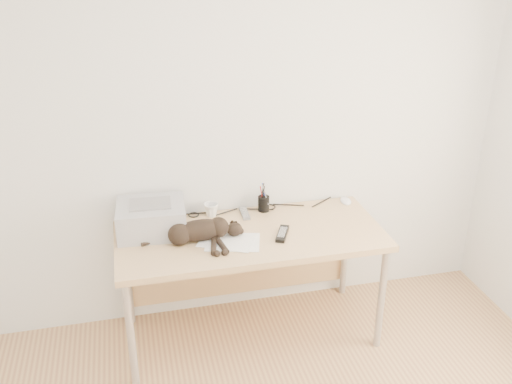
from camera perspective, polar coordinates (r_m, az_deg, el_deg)
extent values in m
plane|color=white|center=(3.53, -1.92, 6.63)|extent=(3.50, 0.00, 3.50)
cube|color=tan|center=(3.44, -0.57, -4.44)|extent=(1.60, 0.70, 0.04)
cylinder|color=#B0B0B3|center=(3.33, -12.41, -13.84)|extent=(0.04, 0.04, 0.70)
cylinder|color=#B0B0B3|center=(3.61, 12.43, -10.39)|extent=(0.04, 0.04, 0.70)
cylinder|color=#B0B0B3|center=(3.82, -12.73, -8.33)|extent=(0.04, 0.04, 0.70)
cylinder|color=#B0B0B3|center=(4.07, 8.89, -5.77)|extent=(0.04, 0.04, 0.70)
cube|color=tan|center=(3.87, -1.64, -6.28)|extent=(1.48, 0.02, 0.60)
cube|color=#A7A6AB|center=(3.46, -10.42, -2.58)|extent=(0.42, 0.36, 0.18)
cube|color=black|center=(3.46, -10.43, -2.45)|extent=(0.34, 0.04, 0.11)
cube|color=gray|center=(3.42, -10.54, -1.16)|extent=(0.25, 0.18, 0.01)
cube|color=white|center=(3.33, -2.35, -5.02)|extent=(0.36, 0.29, 0.00)
cube|color=white|center=(3.34, -2.92, -4.87)|extent=(0.38, 0.34, 0.00)
ellipsoid|color=black|center=(3.34, -5.56, -3.82)|extent=(0.31, 0.14, 0.13)
sphere|color=black|center=(3.32, -7.66, -4.21)|extent=(0.13, 0.13, 0.13)
ellipsoid|color=black|center=(3.37, -2.16, -3.75)|extent=(0.10, 0.09, 0.08)
cone|color=black|center=(3.39, -2.40, -2.97)|extent=(0.03, 0.04, 0.04)
cone|color=black|center=(3.40, -2.01, -3.04)|extent=(0.03, 0.05, 0.04)
cylinder|color=black|center=(3.27, -4.25, -5.38)|extent=(0.04, 0.18, 0.03)
cylinder|color=black|center=(3.28, -3.48, -5.28)|extent=(0.04, 0.18, 0.03)
cylinder|color=black|center=(3.37, -9.83, -4.81)|extent=(0.20, 0.03, 0.02)
imported|color=white|center=(3.62, -4.49, -1.80)|extent=(0.13, 0.13, 0.09)
cylinder|color=black|center=(3.67, 0.77, -1.17)|extent=(0.07, 0.07, 0.10)
cylinder|color=#990C0C|center=(3.64, 0.61, -0.21)|extent=(0.01, 0.01, 0.14)
cylinder|color=navy|center=(3.66, 0.91, -0.12)|extent=(0.01, 0.01, 0.14)
cylinder|color=black|center=(3.64, 0.82, -0.27)|extent=(0.01, 0.01, 0.14)
cube|color=gray|center=(3.64, -1.15, -2.15)|extent=(0.05, 0.16, 0.02)
cube|color=black|center=(3.40, 2.65, -4.19)|extent=(0.13, 0.20, 0.02)
ellipsoid|color=white|center=(3.86, 8.98, -0.71)|extent=(0.08, 0.13, 0.04)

